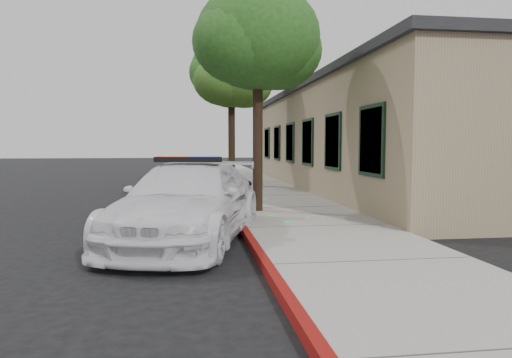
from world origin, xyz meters
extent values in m
plane|color=black|center=(0.00, 0.00, 0.00)|extent=(120.00, 120.00, 0.00)
cube|color=gray|center=(1.60, 3.00, 0.07)|extent=(3.20, 60.00, 0.15)
cube|color=maroon|center=(0.06, 3.00, 0.08)|extent=(0.14, 60.00, 0.16)
cube|color=#957F61|center=(6.70, 9.00, 2.00)|extent=(7.00, 20.00, 4.00)
cube|color=black|center=(6.70, 9.00, 4.12)|extent=(7.30, 20.30, 0.24)
cube|color=black|center=(3.17, 1.00, 1.95)|extent=(0.08, 1.48, 1.68)
cube|color=black|center=(3.17, 4.00, 1.95)|extent=(0.08, 1.48, 1.68)
cube|color=black|center=(3.17, 7.00, 1.95)|extent=(0.08, 1.48, 1.68)
cube|color=black|center=(3.17, 10.00, 1.95)|extent=(0.08, 1.48, 1.68)
cube|color=black|center=(3.17, 13.00, 1.95)|extent=(0.08, 1.48, 1.68)
cube|color=black|center=(3.17, 16.00, 1.95)|extent=(0.08, 1.48, 1.68)
cube|color=black|center=(3.17, 19.00, 1.95)|extent=(0.08, 1.48, 1.68)
imported|color=white|center=(-1.06, -0.50, 0.76)|extent=(3.48, 5.60, 1.51)
cube|color=black|center=(-1.06, -0.50, 1.57)|extent=(1.23, 0.60, 0.10)
cube|color=red|center=(-1.37, -0.41, 1.58)|extent=(0.57, 0.37, 0.11)
cube|color=#0D19E4|center=(-0.76, -0.59, 1.58)|extent=(0.57, 0.37, 0.11)
cylinder|color=silver|center=(0.49, 3.09, 0.18)|extent=(0.31, 0.31, 0.06)
cylinder|color=silver|center=(0.49, 3.09, 0.46)|extent=(0.26, 0.26, 0.51)
cylinder|color=silver|center=(0.49, 3.09, 0.73)|extent=(0.30, 0.30, 0.04)
ellipsoid|color=black|center=(0.49, 3.09, 0.79)|extent=(0.27, 0.27, 0.20)
cylinder|color=black|center=(0.49, 3.09, 0.88)|extent=(0.06, 0.06, 0.06)
cylinder|color=silver|center=(0.34, 3.11, 0.48)|extent=(0.12, 0.11, 0.10)
cylinder|color=silver|center=(0.65, 3.07, 0.48)|extent=(0.12, 0.11, 0.10)
cylinder|color=silver|center=(0.48, 2.93, 0.50)|extent=(0.14, 0.13, 0.13)
cylinder|color=black|center=(0.70, 2.47, 1.92)|extent=(0.26, 0.26, 3.54)
ellipsoid|color=#1C4716|center=(0.70, 2.47, 4.58)|extent=(3.15, 3.15, 2.68)
ellipsoid|color=#1C4716|center=(1.23, 2.70, 4.29)|extent=(2.36, 2.36, 2.01)
ellipsoid|color=#1C4716|center=(0.27, 2.23, 4.38)|extent=(2.46, 2.46, 2.09)
cylinder|color=black|center=(0.71, 10.27, 2.13)|extent=(0.28, 0.28, 3.95)
ellipsoid|color=#1E591B|center=(0.71, 10.27, 5.06)|extent=(3.31, 3.31, 2.81)
ellipsoid|color=#1E591B|center=(1.22, 10.42, 4.74)|extent=(2.67, 2.67, 2.27)
ellipsoid|color=#1E591B|center=(0.23, 10.23, 4.85)|extent=(2.56, 2.56, 2.18)
cylinder|color=black|center=(0.70, 10.06, 1.97)|extent=(0.27, 0.27, 3.63)
ellipsoid|color=#32571B|center=(0.70, 10.06, 4.72)|extent=(3.11, 3.11, 2.65)
ellipsoid|color=#32571B|center=(1.25, 10.16, 4.41)|extent=(2.39, 2.39, 2.03)
ellipsoid|color=#32571B|center=(0.33, 9.82, 4.51)|extent=(2.49, 2.49, 2.12)
camera|label=1|loc=(-1.02, -9.43, 1.84)|focal=32.73mm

